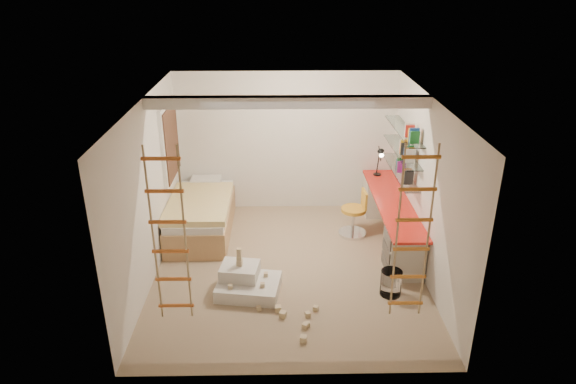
{
  "coord_description": "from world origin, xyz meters",
  "views": [
    {
      "loc": [
        -0.13,
        -6.76,
        4.23
      ],
      "look_at": [
        0.0,
        0.3,
        1.15
      ],
      "focal_mm": 32.0,
      "sensor_mm": 36.0,
      "label": 1
    }
  ],
  "objects_px": {
    "desk": "(390,219)",
    "play_platform": "(246,282)",
    "bed": "(201,215)",
    "swivel_chair": "(355,219)"
  },
  "relations": [
    {
      "from": "play_platform",
      "to": "desk",
      "type": "bearing_deg",
      "value": 32.16
    },
    {
      "from": "bed",
      "to": "swivel_chair",
      "type": "xyz_separation_m",
      "value": [
        2.63,
        -0.15,
        -0.03
      ]
    },
    {
      "from": "desk",
      "to": "play_platform",
      "type": "height_order",
      "value": "desk"
    },
    {
      "from": "desk",
      "to": "swivel_chair",
      "type": "relative_size",
      "value": 3.43
    },
    {
      "from": "swivel_chair",
      "to": "play_platform",
      "type": "height_order",
      "value": "swivel_chair"
    },
    {
      "from": "swivel_chair",
      "to": "play_platform",
      "type": "bearing_deg",
      "value": -136.37
    },
    {
      "from": "bed",
      "to": "swivel_chair",
      "type": "relative_size",
      "value": 2.45
    },
    {
      "from": "desk",
      "to": "play_platform",
      "type": "bearing_deg",
      "value": -147.84
    },
    {
      "from": "bed",
      "to": "play_platform",
      "type": "bearing_deg",
      "value": -64.48
    },
    {
      "from": "desk",
      "to": "bed",
      "type": "xyz_separation_m",
      "value": [
        -3.2,
        0.36,
        -0.07
      ]
    }
  ]
}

